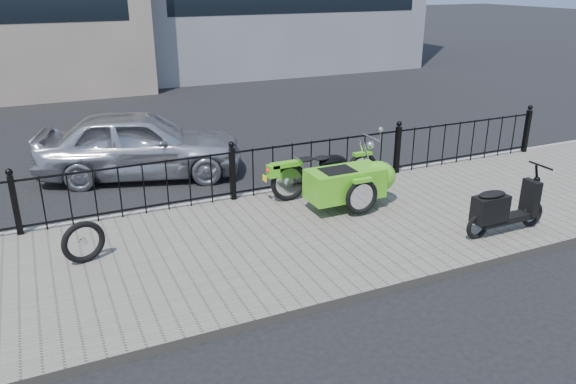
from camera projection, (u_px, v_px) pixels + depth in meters
name	position (u px, v px, depth m)	size (l,w,h in m)	color
ground	(261.00, 233.00, 9.02)	(120.00, 120.00, 0.00)	black
sidewalk	(273.00, 242.00, 8.58)	(30.00, 3.80, 0.12)	#686357
curb	(231.00, 199.00, 10.22)	(30.00, 0.10, 0.12)	gray
iron_fence	(233.00, 175.00, 9.92)	(14.11, 0.11, 1.08)	black
motorcycle_sidecar	(350.00, 179.00, 9.68)	(2.28, 1.48, 0.98)	black
scooter	(502.00, 209.00, 8.61)	(1.53, 0.45, 1.04)	black
spare_tire	(83.00, 242.00, 7.77)	(0.61, 0.61, 0.09)	black
sedan_car	(140.00, 144.00, 11.35)	(1.63, 4.05, 1.38)	#B7B9BF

